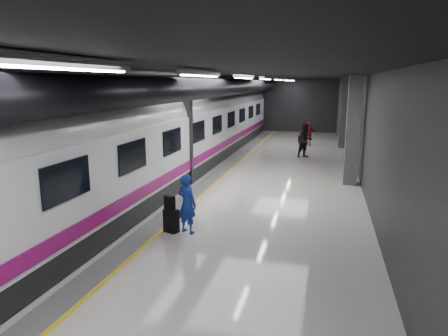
% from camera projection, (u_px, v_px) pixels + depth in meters
% --- Properties ---
extents(ground, '(40.00, 40.00, 0.00)m').
position_uv_depth(ground, '(234.00, 189.00, 16.04)').
color(ground, beige).
rests_on(ground, ground).
extents(platform_hall, '(10.02, 40.02, 4.51)m').
position_uv_depth(platform_hall, '(233.00, 99.00, 16.27)').
color(platform_hall, black).
rests_on(platform_hall, ground).
extents(train, '(3.05, 38.00, 4.05)m').
position_uv_depth(train, '(157.00, 135.00, 16.40)').
color(train, black).
rests_on(train, ground).
extents(traveler_main, '(0.73, 0.62, 1.71)m').
position_uv_depth(traveler_main, '(187.00, 204.00, 11.21)').
color(traveler_main, blue).
rests_on(traveler_main, ground).
extents(suitcase_main, '(0.48, 0.40, 0.67)m').
position_uv_depth(suitcase_main, '(171.00, 221.00, 11.35)').
color(suitcase_main, black).
rests_on(suitcase_main, ground).
extents(shoulder_bag, '(0.35, 0.30, 0.42)m').
position_uv_depth(shoulder_bag, '(170.00, 203.00, 11.22)').
color(shoulder_bag, black).
rests_on(shoulder_bag, suitcase_main).
extents(traveler_far_a, '(1.19, 1.17, 1.93)m').
position_uv_depth(traveler_far_a, '(305.00, 141.00, 22.60)').
color(traveler_far_a, black).
rests_on(traveler_far_a, ground).
extents(traveler_far_b, '(0.98, 0.52, 1.58)m').
position_uv_depth(traveler_far_b, '(308.00, 134.00, 26.98)').
color(traveler_far_b, maroon).
rests_on(traveler_far_b, ground).
extents(suitcase_far, '(0.41, 0.35, 0.51)m').
position_uv_depth(suitcase_far, '(301.00, 139.00, 28.20)').
color(suitcase_far, black).
rests_on(suitcase_far, ground).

